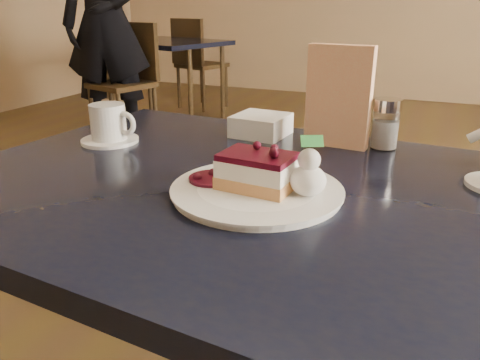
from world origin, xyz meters
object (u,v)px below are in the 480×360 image
at_px(dessert_plate, 257,191).
at_px(patron, 106,23).
at_px(main_table, 268,225).
at_px(coffee_set, 109,126).
at_px(cheesecake_slice, 257,171).
at_px(bg_table_far_left, 169,114).

distance_m(dessert_plate, patron, 3.12).
xyz_separation_m(main_table, coffee_set, (-0.42, 0.11, 0.12)).
relative_size(cheesecake_slice, patron, 0.07).
relative_size(main_table, dessert_plate, 4.50).
xyz_separation_m(cheesecake_slice, coffee_set, (-0.41, 0.16, -0.00)).
bearing_deg(cheesecake_slice, main_table, 90.00).
distance_m(cheesecake_slice, coffee_set, 0.44).
bearing_deg(coffee_set, cheesecake_slice, -20.97).
relative_size(main_table, patron, 0.69).
bearing_deg(dessert_plate, coffee_set, 159.03).
distance_m(dessert_plate, bg_table_far_left, 3.69).
relative_size(cheesecake_slice, coffee_set, 0.91).
height_order(main_table, cheesecake_slice, cheesecake_slice).
bearing_deg(patron, coffee_set, -72.62).
distance_m(dessert_plate, cheesecake_slice, 0.03).
bearing_deg(patron, dessert_plate, -68.42).
bearing_deg(dessert_plate, main_table, 85.27).
bearing_deg(main_table, patron, 137.70).
distance_m(dessert_plate, coffee_set, 0.45).
xyz_separation_m(dessert_plate, coffee_set, (-0.41, 0.16, 0.03)).
height_order(main_table, coffee_set, coffee_set).
relative_size(coffee_set, patron, 0.08).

